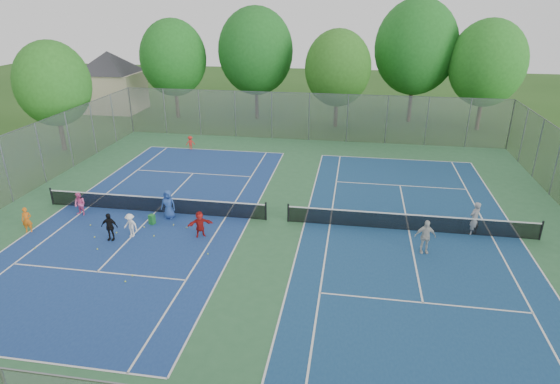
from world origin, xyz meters
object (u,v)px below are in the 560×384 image
Objects in this scene: ball_crate at (166,202)px; ball_hopper at (152,220)px; net_right at (410,223)px; instructor at (475,218)px; net_left at (155,205)px.

ball_hopper reaches higher than ball_crate.
net_right is 13.64m from ball_hopper.
ball_hopper is 16.82m from instructor.
ball_crate is 17.08m from instructor.
ball_crate is at bearing 82.53° from net_left.
net_left reaches higher than ball_crate.
ball_crate is 2.65m from ball_hopper.
net_left and net_right have the same top height.
ball_hopper is 0.30× the size of instructor.
instructor is (3.18, 0.12, 0.44)m from net_right.
instructor reaches higher than net_right.
net_right is at bearing 6.22° from ball_hopper.
instructor is at bearing 2.14° from net_right.
net_right reaches higher than ball_hopper.
net_right is 23.75× the size of ball_hopper.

